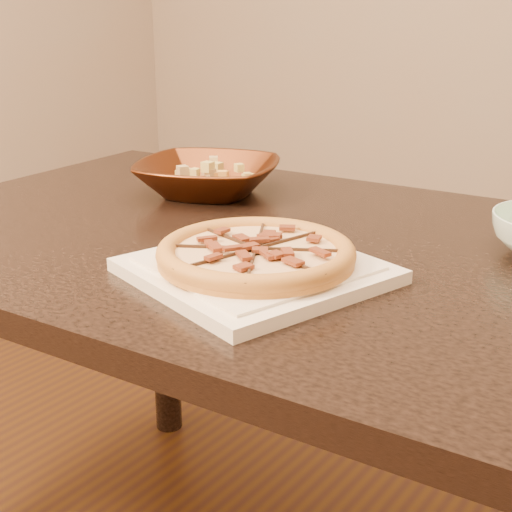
{
  "coord_description": "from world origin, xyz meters",
  "views": [
    {
      "loc": [
        0.68,
        -0.77,
        1.1
      ],
      "look_at": [
        0.15,
        -0.04,
        0.78
      ],
      "focal_mm": 50.0,
      "sensor_mm": 36.0,
      "label": 1
    }
  ],
  "objects_px": {
    "dining_table": "(270,299)",
    "bronze_bowl": "(208,177)",
    "pizza": "(256,253)",
    "plate": "(256,270)"
  },
  "relations": [
    {
      "from": "plate",
      "to": "pizza",
      "type": "bearing_deg",
      "value": 125.05
    },
    {
      "from": "plate",
      "to": "pizza",
      "type": "relative_size",
      "value": 1.35
    },
    {
      "from": "pizza",
      "to": "plate",
      "type": "bearing_deg",
      "value": -54.95
    },
    {
      "from": "dining_table",
      "to": "bronze_bowl",
      "type": "height_order",
      "value": "bronze_bowl"
    },
    {
      "from": "plate",
      "to": "pizza",
      "type": "height_order",
      "value": "pizza"
    },
    {
      "from": "pizza",
      "to": "dining_table",
      "type": "bearing_deg",
      "value": 118.97
    },
    {
      "from": "bronze_bowl",
      "to": "pizza",
      "type": "bearing_deg",
      "value": -42.03
    },
    {
      "from": "plate",
      "to": "bronze_bowl",
      "type": "bearing_deg",
      "value": 137.97
    },
    {
      "from": "plate",
      "to": "pizza",
      "type": "distance_m",
      "value": 0.02
    },
    {
      "from": "dining_table",
      "to": "plate",
      "type": "height_order",
      "value": "plate"
    }
  ]
}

